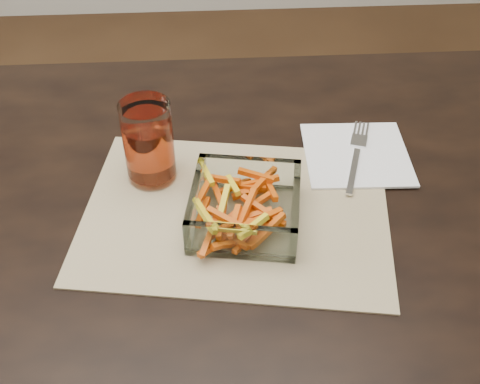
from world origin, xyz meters
name	(u,v)px	position (x,y,z in m)	size (l,w,h in m)	color
dining_table	(146,254)	(0.00, 0.00, 0.66)	(1.60, 0.90, 0.75)	black
placemat	(236,213)	(0.14, -0.01, 0.75)	(0.45, 0.33, 0.00)	tan
glass_bowl	(245,208)	(0.15, -0.03, 0.78)	(0.18, 0.18, 0.06)	white
tumbler	(149,145)	(0.01, 0.08, 0.82)	(0.08, 0.08, 0.13)	white
napkin	(356,154)	(0.35, 0.12, 0.76)	(0.17, 0.17, 0.00)	white
fork	(357,153)	(0.35, 0.11, 0.76)	(0.08, 0.19, 0.00)	silver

